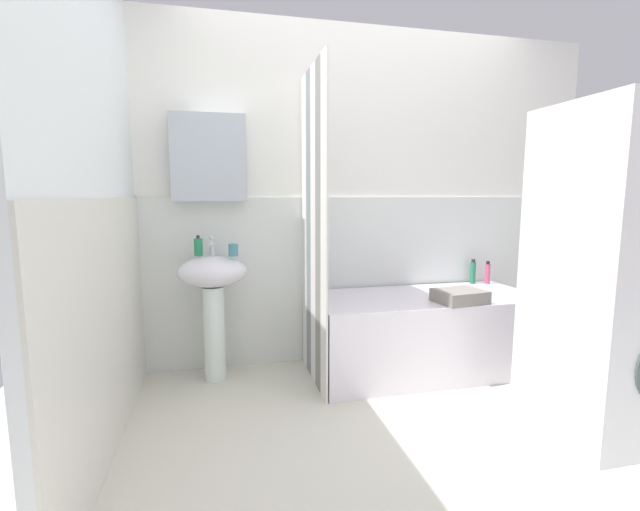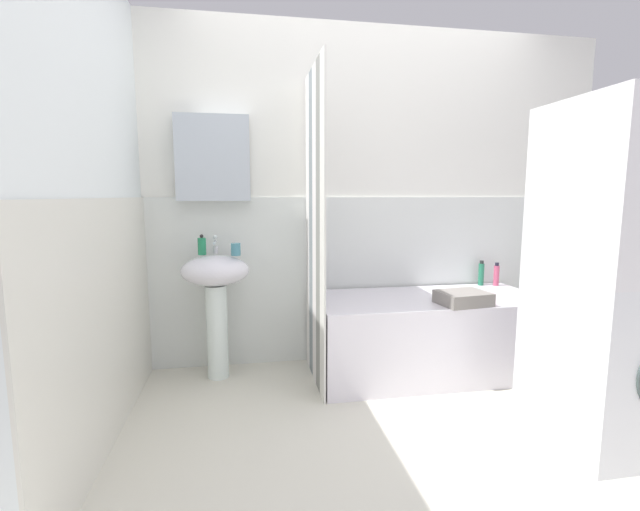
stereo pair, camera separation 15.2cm
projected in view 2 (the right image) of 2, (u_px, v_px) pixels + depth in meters
The scene contains 13 objects.
ground_plane at pixel (432, 450), 2.14m from camera, with size 4.80×5.60×0.04m, color silver.
wall_back_tiled at pixel (356, 206), 3.21m from camera, with size 3.60×0.18×2.40m.
wall_left_tiled at pixel (94, 216), 2.05m from camera, with size 0.07×1.81×2.40m.
sink at pixel (216, 289), 2.88m from camera, with size 0.44×0.34×0.83m.
faucet at pixel (215, 245), 2.92m from camera, with size 0.03×0.12×0.12m.
soap_dispenser at pixel (202, 246), 2.87m from camera, with size 0.05×0.05×0.14m.
toothbrush_cup at pixel (236, 249), 2.84m from camera, with size 0.06×0.06×0.08m, color teal.
bathtub at pixel (427, 335), 3.01m from camera, with size 1.53×0.70×0.53m, color white.
shower_curtain at pixel (315, 229), 2.78m from camera, with size 0.01×0.70×2.00m.
lotion_bottle at pixel (496, 275), 3.34m from camera, with size 0.04×0.04×0.18m.
body_wash_bottle at pixel (481, 274), 3.35m from camera, with size 0.04×0.04×0.19m.
towel_folded at pixel (463, 298), 2.76m from camera, with size 0.30×0.24×0.08m, color gray.
washer_dryer_stack at pixel (618, 277), 2.12m from camera, with size 0.63×0.63×1.65m.
Camera 2 is at (-0.88, -1.87, 1.21)m, focal length 24.65 mm.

